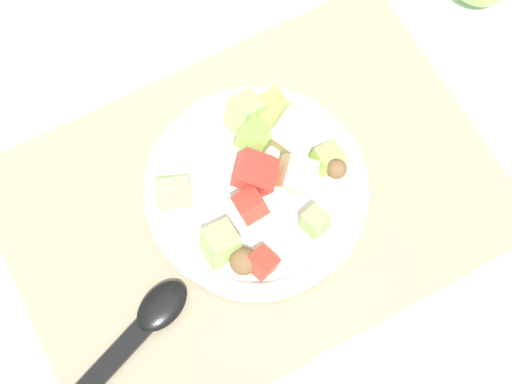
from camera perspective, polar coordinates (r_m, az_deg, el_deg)
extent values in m
plane|color=silver|center=(0.75, -0.31, -0.66)|extent=(2.40, 2.40, 0.00)
cube|color=gray|center=(0.75, -0.31, -0.59)|extent=(0.48, 0.33, 0.01)
cylinder|color=white|center=(0.72, 0.00, -0.44)|extent=(0.19, 0.19, 0.05)
torus|color=white|center=(0.69, 0.00, 0.30)|extent=(0.21, 0.21, 0.02)
cube|color=#BC3828|center=(0.66, 0.46, -5.32)|extent=(0.03, 0.03, 0.02)
cube|color=#A3CC6B|center=(0.70, -0.83, 5.87)|extent=(0.04, 0.04, 0.04)
cube|color=#A3CC6B|center=(0.66, -2.72, -3.95)|extent=(0.03, 0.03, 0.04)
cube|color=#8CB74C|center=(0.68, -0.01, 4.16)|extent=(0.04, 0.04, 0.03)
cube|color=#8CB74C|center=(0.71, 1.05, 5.95)|extent=(0.04, 0.04, 0.03)
cube|color=#BC3828|center=(0.65, -0.44, -0.98)|extent=(0.03, 0.03, 0.03)
cube|color=beige|center=(0.67, 3.09, 1.35)|extent=(0.04, 0.05, 0.04)
cube|color=#E5D684|center=(0.69, 2.65, 4.37)|extent=(0.05, 0.06, 0.05)
cube|color=#9EC656|center=(0.68, -6.21, -0.01)|extent=(0.04, 0.04, 0.03)
cube|color=#9EC656|center=(0.70, 5.46, 2.54)|extent=(0.03, 0.03, 0.03)
cube|color=#93C160|center=(0.66, 4.49, -2.25)|extent=(0.02, 0.03, 0.03)
cube|color=red|center=(0.66, 0.06, 1.53)|extent=(0.05, 0.05, 0.04)
sphere|color=brown|center=(0.66, -0.93, -5.23)|extent=(0.04, 0.04, 0.03)
sphere|color=brown|center=(0.69, 6.09, 1.74)|extent=(0.02, 0.03, 0.02)
ellipsoid|color=black|center=(0.71, -7.09, -8.50)|extent=(0.07, 0.05, 0.01)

